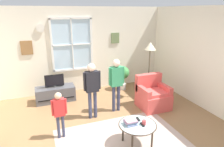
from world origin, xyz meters
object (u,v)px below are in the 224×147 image
object	(u,v)px
remote_near_cup	(138,119)
person_black_shirt	(92,85)
person_red_shirt	(59,110)
potted_plant_by_window	(123,74)
armchair	(153,96)
person_green_shirt	(116,79)
cup	(144,122)
floor_lamp	(150,52)
television	(54,81)
remote_near_books	(142,124)
tv_stand	(56,94)
coffee_table	(137,126)
book_stack	(131,122)

from	to	relation	value
remote_near_cup	person_black_shirt	size ratio (longest dim) A/B	0.10
person_red_shirt	potted_plant_by_window	world-z (taller)	person_red_shirt
armchair	person_green_shirt	distance (m)	1.16
cup	person_red_shirt	bearing A→B (deg)	150.57
armchair	floor_lamp	xyz separation A→B (m)	(0.23, 0.63, 1.08)
armchair	person_red_shirt	bearing A→B (deg)	-168.24
television	armchair	size ratio (longest dim) A/B	0.60
person_green_shirt	person_red_shirt	bearing A→B (deg)	-155.86
armchair	person_red_shirt	world-z (taller)	person_red_shirt
television	potted_plant_by_window	size ratio (longest dim) A/B	0.66
cup	remote_near_books	distance (m)	0.05
remote_near_books	tv_stand	bearing A→B (deg)	116.68
coffee_table	floor_lamp	size ratio (longest dim) A/B	0.44
coffee_table	potted_plant_by_window	world-z (taller)	potted_plant_by_window
coffee_table	potted_plant_by_window	bearing A→B (deg)	71.67
television	person_green_shirt	distance (m)	1.87
tv_stand	person_green_shirt	world-z (taller)	person_green_shirt
tv_stand	person_black_shirt	bearing A→B (deg)	-60.24
tv_stand	television	bearing A→B (deg)	-90.00
person_red_shirt	remote_near_cup	bearing A→B (deg)	-23.18
television	remote_near_cup	xyz separation A→B (m)	(1.37, -2.48, -0.16)
tv_stand	floor_lamp	bearing A→B (deg)	-15.01
person_green_shirt	tv_stand	bearing A→B (deg)	140.06
armchair	remote_near_cup	xyz separation A→B (m)	(-1.06, -1.14, 0.14)
television	coffee_table	world-z (taller)	television
cup	book_stack	bearing A→B (deg)	155.91
person_green_shirt	book_stack	bearing A→B (deg)	-100.86
coffee_table	remote_near_books	world-z (taller)	remote_near_books
cup	floor_lamp	size ratio (longest dim) A/B	0.06
cup	floor_lamp	bearing A→B (deg)	57.26
tv_stand	book_stack	bearing A→B (deg)	-65.97
book_stack	person_black_shirt	xyz separation A→B (m)	(-0.40, 1.27, 0.36)
tv_stand	cup	bearing A→B (deg)	-62.76
television	remote_near_books	world-z (taller)	television
coffee_table	tv_stand	bearing A→B (deg)	115.86
tv_stand	coffee_table	xyz separation A→B (m)	(1.28, -2.63, 0.21)
remote_near_books	person_black_shirt	bearing A→B (deg)	113.56
remote_near_books	person_green_shirt	distance (m)	1.55
person_black_shirt	remote_near_books	bearing A→B (deg)	-66.44
tv_stand	television	distance (m)	0.41
person_red_shirt	person_green_shirt	size ratio (longest dim) A/B	0.73
remote_near_books	person_red_shirt	size ratio (longest dim) A/B	0.14
coffee_table	person_red_shirt	bearing A→B (deg)	150.35
person_green_shirt	remote_near_cup	bearing A→B (deg)	-92.17
television	floor_lamp	world-z (taller)	floor_lamp
television	cup	distance (m)	3.02
potted_plant_by_window	person_green_shirt	bearing A→B (deg)	-120.41
remote_near_cup	person_black_shirt	distance (m)	1.38
remote_near_books	remote_near_cup	bearing A→B (deg)	84.27
person_red_shirt	person_green_shirt	distance (m)	1.66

